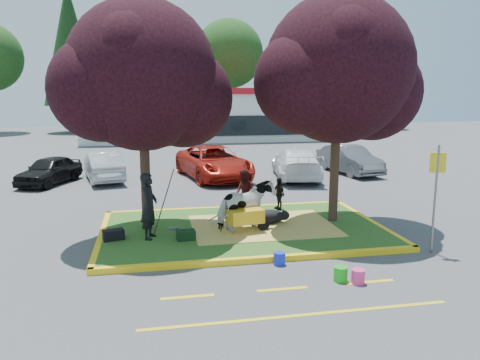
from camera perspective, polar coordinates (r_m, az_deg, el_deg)
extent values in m
plane|color=#424244|center=(14.02, 0.39, -6.33)|extent=(90.00, 90.00, 0.00)
cube|color=#225019|center=(14.00, 0.39, -6.04)|extent=(8.00, 5.00, 0.15)
cube|color=yellow|center=(11.61, 2.94, -9.64)|extent=(8.30, 0.16, 0.15)
cube|color=yellow|center=(16.44, -1.39, -3.49)|extent=(8.30, 0.16, 0.15)
cube|color=yellow|center=(13.82, -16.56, -6.72)|extent=(0.16, 5.30, 0.15)
cube|color=yellow|center=(15.31, 15.59, -4.97)|extent=(0.16, 5.30, 0.15)
cube|color=#DAC659|center=(14.10, 2.79, -5.58)|extent=(4.20, 3.00, 0.01)
cylinder|color=black|center=(13.72, -11.49, 1.29)|extent=(0.28, 0.28, 3.53)
sphere|color=black|center=(13.55, -11.91, 12.40)|extent=(4.20, 4.20, 4.20)
sphere|color=black|center=(13.78, -6.92, 9.89)|extent=(2.86, 2.86, 2.86)
sphere|color=black|center=(13.29, -16.47, 10.60)|extent=(2.86, 2.86, 2.86)
cylinder|color=black|center=(14.60, 11.47, 2.19)|extent=(0.28, 0.28, 3.70)
sphere|color=black|center=(14.46, 11.89, 13.11)|extent=(4.40, 4.40, 4.40)
sphere|color=black|center=(15.13, 15.79, 10.32)|extent=(2.99, 2.99, 2.99)
sphere|color=black|center=(13.78, 8.01, 11.71)|extent=(2.99, 2.99, 2.99)
cube|color=yellow|center=(9.86, -6.40, -13.98)|extent=(1.10, 0.12, 0.01)
cube|color=yellow|center=(10.19, 5.18, -13.11)|extent=(1.10, 0.12, 0.01)
cube|color=yellow|center=(10.88, 15.57, -11.88)|extent=(1.10, 0.12, 0.01)
cube|color=yellow|center=(9.16, 7.35, -16.05)|extent=(6.00, 0.10, 0.01)
cube|color=silver|center=(41.45, -4.60, 7.79)|extent=(20.00, 8.00, 4.00)
cube|color=#A61118|center=(41.40, -4.64, 10.76)|extent=(20.40, 8.40, 0.50)
cube|color=black|center=(37.48, -3.88, 6.57)|extent=(19.00, 0.10, 1.60)
cylinder|color=black|center=(50.72, -19.52, 7.70)|extent=(0.44, 0.44, 3.92)
cone|color=black|center=(50.88, -20.01, 15.27)|extent=(5.60, 5.60, 11.90)
cylinder|color=black|center=(51.71, -10.37, 7.72)|extent=(0.44, 0.44, 3.08)
sphere|color=#143811|center=(51.71, -10.57, 13.57)|extent=(6.16, 6.16, 6.16)
cylinder|color=black|center=(51.42, -1.33, 8.19)|extent=(0.44, 0.44, 3.64)
sphere|color=#143811|center=(51.52, -1.36, 15.13)|extent=(7.28, 7.28, 7.28)
cylinder|color=black|center=(53.83, 7.09, 8.15)|extent=(0.44, 0.44, 3.50)
cone|color=black|center=(53.90, 7.24, 14.53)|extent=(5.00, 5.00, 10.62)
cylinder|color=black|center=(55.93, 15.30, 7.80)|extent=(0.44, 0.44, 3.22)
sphere|color=#143811|center=(55.95, 15.58, 13.45)|extent=(6.44, 6.44, 6.44)
imported|color=silver|center=(13.53, 0.69, -3.15)|extent=(1.87, 1.38, 1.44)
ellipsoid|color=black|center=(14.32, 3.58, -4.47)|extent=(1.12, 0.86, 0.43)
imported|color=black|center=(12.94, -11.02, -3.13)|extent=(0.59, 0.75, 1.82)
imported|color=#411312|center=(14.85, 0.52, -1.66)|extent=(0.72, 0.85, 1.55)
imported|color=black|center=(16.00, 4.76, -1.64)|extent=(0.43, 0.69, 1.09)
cylinder|color=black|center=(13.58, 2.88, -5.48)|extent=(0.36, 0.14, 0.35)
cylinder|color=slate|center=(13.21, -0.62, -6.15)|extent=(0.04, 0.04, 0.25)
cylinder|color=slate|center=(13.62, -0.95, -5.63)|extent=(0.04, 0.04, 0.25)
cube|color=gold|center=(13.39, 0.65, -4.40)|extent=(1.08, 0.77, 0.39)
cylinder|color=slate|center=(13.05, -2.32, -4.72)|extent=(0.63, 0.17, 0.33)
cylinder|color=slate|center=(13.46, -2.60, -4.24)|extent=(0.63, 0.17, 0.33)
cube|color=black|center=(13.22, -15.17, -6.46)|extent=(0.61, 0.43, 0.28)
cube|color=black|center=(12.85, -6.61, -6.68)|extent=(0.52, 0.35, 0.27)
cylinder|color=slate|center=(12.91, 22.67, -2.23)|extent=(0.06, 0.06, 2.81)
cube|color=yellow|center=(12.74, 22.97, 1.96)|extent=(0.38, 0.16, 0.51)
cylinder|color=green|center=(10.72, 12.15, -11.14)|extent=(0.39, 0.39, 0.33)
cylinder|color=#FC3887|center=(10.69, 14.21, -11.34)|extent=(0.36, 0.36, 0.32)
cylinder|color=#192CC8|center=(11.46, 4.82, -9.51)|extent=(0.32, 0.32, 0.31)
imported|color=black|center=(22.70, -22.23, 1.10)|extent=(2.79, 3.98, 1.26)
imported|color=#ACAFB5|center=(22.77, -16.32, 1.64)|extent=(2.30, 4.37, 1.37)
imported|color=#9F180D|center=(22.46, -3.22, 2.16)|extent=(3.59, 5.94, 1.54)
imported|color=white|center=(22.56, 6.83, 2.02)|extent=(2.87, 5.26, 1.45)
imported|color=#505357|center=(24.44, 13.17, 2.44)|extent=(2.15, 4.47, 1.41)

